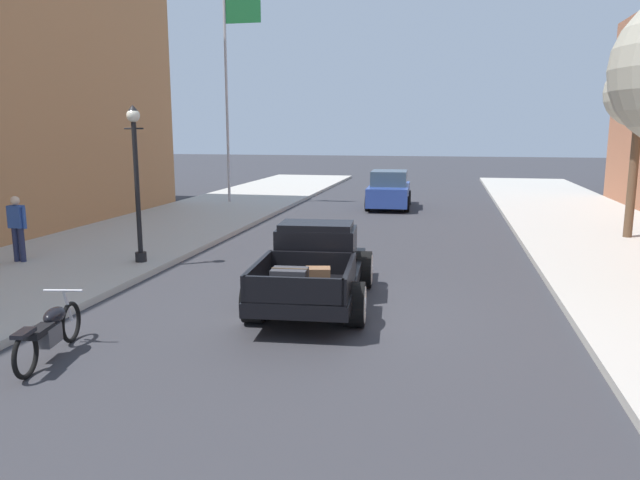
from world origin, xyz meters
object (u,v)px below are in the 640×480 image
(hotrod_truck_black, at_px, (316,263))
(car_background_blue, at_px, (389,191))
(pedestrian_sidewalk_left, at_px, (17,225))
(flagpole, at_px, (231,76))
(street_lamp_near, at_px, (136,172))
(motorcycle_parked, at_px, (49,331))

(hotrod_truck_black, height_order, car_background_blue, car_background_blue)
(hotrod_truck_black, distance_m, pedestrian_sidewalk_left, 8.01)
(car_background_blue, relative_size, flagpole, 0.48)
(car_background_blue, relative_size, street_lamp_near, 1.13)
(car_background_blue, relative_size, pedestrian_sidewalk_left, 2.65)
(hotrod_truck_black, distance_m, car_background_blue, 14.99)
(street_lamp_near, bearing_deg, motorcycle_parked, -73.96)
(motorcycle_parked, height_order, car_background_blue, car_background_blue)
(motorcycle_parked, bearing_deg, pedestrian_sidewalk_left, 131.58)
(hotrod_truck_black, relative_size, flagpole, 0.55)
(motorcycle_parked, height_order, street_lamp_near, street_lamp_near)
(motorcycle_parked, relative_size, street_lamp_near, 0.54)
(pedestrian_sidewalk_left, distance_m, flagpole, 14.09)
(pedestrian_sidewalk_left, bearing_deg, car_background_blue, 59.88)
(street_lamp_near, bearing_deg, car_background_blue, 69.20)
(motorcycle_parked, xyz_separation_m, street_lamp_near, (-1.69, 5.89, 1.94))
(pedestrian_sidewalk_left, height_order, flagpole, flagpole)
(street_lamp_near, bearing_deg, flagpole, 99.59)
(street_lamp_near, bearing_deg, hotrod_truck_black, -21.31)
(car_background_blue, xyz_separation_m, pedestrian_sidewalk_left, (-7.94, -13.69, 0.32))
(motorcycle_parked, xyz_separation_m, flagpole, (-3.83, 18.53, 5.33))
(hotrod_truck_black, relative_size, car_background_blue, 1.15)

